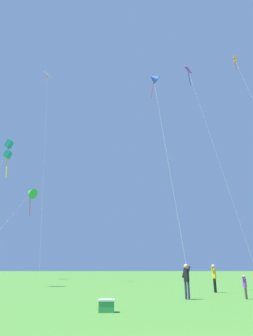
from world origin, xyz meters
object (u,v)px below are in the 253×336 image
kite_teal_box (8,150)px  person_foreground_watcher (186,278)px  kite_purple_streamer (192,82)px  picnic_cooler (106,306)px  kite_green_small (31,193)px  person_child_small (245,284)px  kite_yellow_diamond (47,89)px  person_near_tree (214,275)px  kite_orange_box (236,62)px  kite_blue_delta (154,79)px

kite_teal_box → person_foreground_watcher: size_ratio=7.78×
kite_purple_streamer → picnic_cooler: (-9.65, -20.05, -23.52)m
kite_green_small → person_child_small: bearing=-56.6°
person_child_small → person_foreground_watcher: 3.09m
kite_teal_box → kite_yellow_diamond: kite_yellow_diamond is taller
person_near_tree → picnic_cooler: bearing=-126.8°
person_near_tree → person_child_small: 4.63m
person_near_tree → picnic_cooler: size_ratio=2.96×
kite_purple_streamer → person_child_small: bearing=-99.4°
kite_orange_box → kite_teal_box: 32.52m
person_foreground_watcher → picnic_cooler: (-4.03, -4.63, -0.82)m
kite_yellow_diamond → person_child_small: kite_yellow_diamond is taller
kite_teal_box → kite_green_small: (-3.28, 20.32, 0.71)m
person_child_small → picnic_cooler: (-7.10, -4.68, -0.49)m
kite_teal_box → kite_blue_delta: bearing=-23.7°
person_foreground_watcher → kite_blue_delta: bearing=97.7°
person_child_small → kite_teal_box: bearing=147.9°
kite_blue_delta → person_foreground_watcher: (0.67, -4.97, -15.67)m
kite_yellow_diamond → person_child_small: size_ratio=23.99×
kite_teal_box → kite_orange_box: bearing=14.7°
kite_yellow_diamond → kite_green_small: bearing=109.6°
kite_purple_streamer → kite_green_small: kite_purple_streamer is taller
kite_teal_box → kite_yellow_diamond: bearing=85.6°
person_foreground_watcher → kite_yellow_diamond: bearing=124.0°
kite_purple_streamer → kite_blue_delta: bearing=-121.0°
person_near_tree → kite_purple_streamer: bearing=76.0°
kite_yellow_diamond → kite_green_small: size_ratio=2.00×
kite_orange_box → person_child_small: size_ratio=25.43×
kite_orange_box → kite_blue_delta: bearing=-136.0°
kite_orange_box → picnic_cooler: (-16.92, -22.67, -28.66)m
kite_green_small → person_near_tree: bearing=-52.4°
person_near_tree → kite_orange_box: bearing=53.3°
kite_teal_box → person_near_tree: 21.50m
kite_blue_delta → kite_orange_box: bearing=44.0°
kite_orange_box → kite_purple_streamer: (-7.26, -2.62, -5.13)m
kite_green_small → picnic_cooler: kite_green_small is taller
kite_blue_delta → person_foreground_watcher: 16.45m
kite_blue_delta → kite_teal_box: bearing=156.3°
picnic_cooler → kite_orange_box: bearing=53.3°
kite_purple_streamer → person_near_tree: kite_purple_streamer is taller
picnic_cooler → kite_yellow_diamond: bearing=111.0°
kite_purple_streamer → picnic_cooler: kite_purple_streamer is taller
kite_teal_box → kite_purple_streamer: size_ratio=0.51×
kite_orange_box → person_child_small: (-9.81, -17.98, -28.17)m
person_child_small → picnic_cooler: size_ratio=1.98×
kite_blue_delta → person_near_tree: (3.60, -0.30, -15.64)m
kite_teal_box → kite_yellow_diamond: size_ratio=0.47×
person_child_small → picnic_cooler: person_child_small is taller
kite_orange_box → person_foreground_watcher: 35.59m
kite_purple_streamer → picnic_cooler: 32.38m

